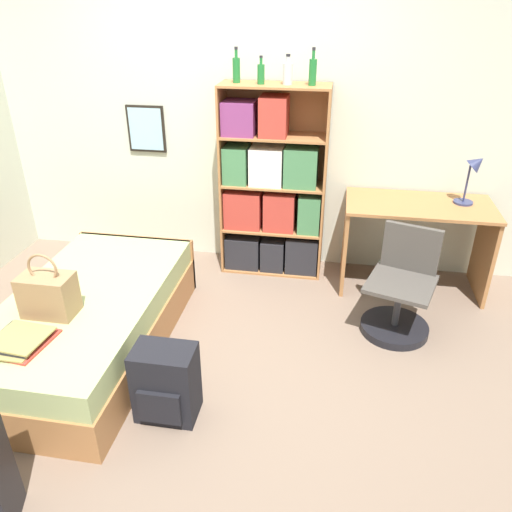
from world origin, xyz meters
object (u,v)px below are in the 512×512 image
bookcase (271,194)px  bottle_clear (288,73)px  bottle_blue (313,71)px  bottle_brown (261,73)px  handbag (48,294)px  waste_bin (391,276)px  desk_lamp (474,170)px  bed (90,320)px  desk (416,230)px  bottle_green (236,69)px  book_stack_on_bed (21,340)px  backpack (166,383)px  desk_chair (399,301)px

bookcase → bottle_clear: bottle_clear is taller
bottle_blue → bottle_brown: bearing=-179.8°
handbag → bottle_brown: (1.08, 1.60, 1.11)m
waste_bin → desk_lamp: bearing=13.7°
bed → bottle_blue: bottle_blue is taller
desk → bottle_green: bearing=175.1°
book_stack_on_bed → desk: 3.02m
bottle_blue → backpack: 2.48m
handbag → backpack: (0.82, -0.27, -0.36)m
bed → backpack: bearing=-35.9°
bottle_blue → desk: (0.91, -0.09, -1.21)m
bottle_brown → desk_lamp: (1.68, -0.03, -0.67)m
bottle_green → desk_lamp: bearing=-1.9°
bottle_brown → bottle_clear: 0.20m
bottle_clear → desk_lamp: bottle_clear is taller
waste_bin → bottle_brown: bearing=172.5°
desk → bed: bearing=-151.5°
bottle_green → waste_bin: (1.36, -0.19, -1.62)m
handbag → bottle_brown: 2.23m
handbag → bottle_clear: bottle_clear is taller
bottle_brown → bottle_green: bearing=169.8°
bed → desk_chair: size_ratio=2.39×
waste_bin → bed: bearing=-151.0°
bottle_brown → desk: bearing=-4.1°
waste_bin → handbag: bearing=-147.0°
desk_lamp → desk_chair: desk_lamp is taller
desk → desk_chair: size_ratio=1.49×
bottle_clear → desk: size_ratio=0.19×
book_stack_on_bed → waste_bin: 2.88m
desk_chair → bottle_brown: bearing=147.2°
bottle_clear → desk: bearing=-5.8°
bottle_blue → desk_chair: 1.84m
desk → desk_chair: bearing=-102.8°
desk_lamp → backpack: (-1.94, -1.85, -0.80)m
handbag → desk_chair: 2.42m
desk → desk_lamp: 0.64m
bookcase → bottle_brown: 0.99m
book_stack_on_bed → bookcase: (1.17, 1.95, 0.25)m
bookcase → desk_chair: bookcase is taller
handbag → book_stack_on_bed: handbag is taller
bed → bottle_green: 2.19m
bottle_green → desk_lamp: size_ratio=0.63×
backpack → waste_bin: 2.23m
handbag → desk: handbag is taller
bottle_green → bottle_brown: bearing=-10.2°
bottle_brown → bottle_clear: size_ratio=0.94×
bottle_brown → bottle_blue: (0.39, 0.00, 0.02)m
waste_bin → bottle_clear: bearing=169.8°
desk_lamp → bottle_blue: bearing=178.8°
bookcase → desk: bookcase is taller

